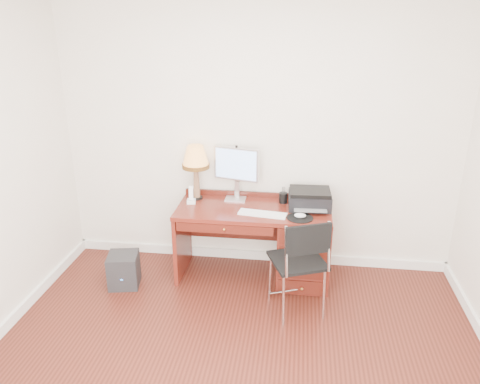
# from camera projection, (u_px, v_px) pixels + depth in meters

# --- Properties ---
(ground) EXTENTS (4.00, 4.00, 0.00)m
(ground) POSITION_uv_depth(u_px,v_px,m) (233.00, 371.00, 3.54)
(ground) COLOR #3B140D
(ground) RESTS_ON ground
(room_shell) EXTENTS (4.00, 4.00, 4.00)m
(room_shell) POSITION_uv_depth(u_px,v_px,m) (244.00, 316.00, 4.10)
(room_shell) COLOR white
(room_shell) RESTS_ON ground
(desk) EXTENTS (1.50, 0.67, 0.75)m
(desk) POSITION_uv_depth(u_px,v_px,m) (286.00, 241.00, 4.65)
(desk) COLOR maroon
(desk) RESTS_ON ground
(monitor) EXTENTS (0.47, 0.20, 0.54)m
(monitor) POSITION_uv_depth(u_px,v_px,m) (236.00, 167.00, 4.67)
(monitor) COLOR silver
(monitor) RESTS_ON desk
(keyboard) EXTENTS (0.47, 0.19, 0.02)m
(keyboard) POSITION_uv_depth(u_px,v_px,m) (262.00, 214.00, 4.41)
(keyboard) COLOR white
(keyboard) RESTS_ON desk
(mouse_pad) EXTENTS (0.24, 0.24, 0.05)m
(mouse_pad) POSITION_uv_depth(u_px,v_px,m) (300.00, 217.00, 4.33)
(mouse_pad) COLOR black
(mouse_pad) RESTS_ON desk
(printer) EXTENTS (0.42, 0.33, 0.18)m
(printer) POSITION_uv_depth(u_px,v_px,m) (310.00, 199.00, 4.55)
(printer) COLOR black
(printer) RESTS_ON desk
(leg_lamp) EXTENTS (0.27, 0.27, 0.56)m
(leg_lamp) POSITION_uv_depth(u_px,v_px,m) (196.00, 160.00, 4.65)
(leg_lamp) COLOR black
(leg_lamp) RESTS_ON desk
(phone) EXTENTS (0.10, 0.10, 0.18)m
(phone) POSITION_uv_depth(u_px,v_px,m) (191.00, 198.00, 4.66)
(phone) COLOR white
(phone) RESTS_ON desk
(pen_cup) EXTENTS (0.08, 0.08, 0.11)m
(pen_cup) POSITION_uv_depth(u_px,v_px,m) (283.00, 198.00, 4.67)
(pen_cup) COLOR black
(pen_cup) RESTS_ON desk
(chair) EXTENTS (0.57, 0.58, 0.93)m
(chair) POSITION_uv_depth(u_px,v_px,m) (298.00, 257.00, 4.02)
(chair) COLOR black
(chair) RESTS_ON ground
(equipment_box) EXTENTS (0.33, 0.33, 0.33)m
(equipment_box) POSITION_uv_depth(u_px,v_px,m) (124.00, 270.00, 4.60)
(equipment_box) COLOR black
(equipment_box) RESTS_ON ground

